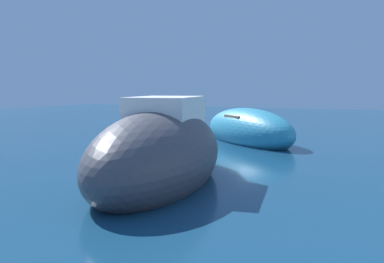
{
  "coord_description": "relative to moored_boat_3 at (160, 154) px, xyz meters",
  "views": [
    {
      "loc": [
        -5.46,
        -4.16,
        2.21
      ],
      "look_at": [
        -12.13,
        10.38,
        0.52
      ],
      "focal_mm": 39.93,
      "sensor_mm": 36.0,
      "label": 1
    }
  ],
  "objects": [
    {
      "name": "moored_boat_4",
      "position": [
        -0.32,
        7.8,
        -0.18
      ],
      "size": [
        5.52,
        5.25,
        1.76
      ],
      "rotation": [
        0.0,
        0.0,
        2.41
      ],
      "color": "teal",
      "rests_on": "ground"
    },
    {
      "name": "moored_boat_3",
      "position": [
        0.0,
        0.0,
        0.0
      ],
      "size": [
        3.4,
        6.3,
        2.46
      ],
      "rotation": [
        0.0,
        0.0,
        4.88
      ],
      "color": "#3F3F47",
      "rests_on": "ground"
    }
  ]
}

